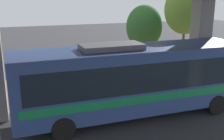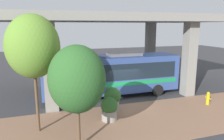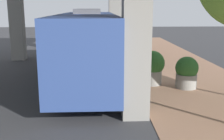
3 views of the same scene
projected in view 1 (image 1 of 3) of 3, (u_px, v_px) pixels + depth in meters
name	position (u px, v px, depth m)	size (l,w,h in m)	color
ground_plane	(106.00, 101.00, 15.83)	(80.00, 80.00, 0.00)	#38383A
sidewalk_strip	(92.00, 85.00, 18.56)	(6.00, 40.00, 0.02)	#936B51
bus	(134.00, 77.00, 13.44)	(2.81, 11.33, 3.65)	#334C8C
fire_hydrant	(0.00, 92.00, 15.72)	(0.52, 0.25, 1.01)	gold
planter_front	(128.00, 73.00, 18.52)	(1.06, 1.06, 1.51)	gray
planter_middle	(126.00, 79.00, 16.91)	(1.20, 1.20, 1.69)	gray
street_tree_near	(144.00, 27.00, 20.84)	(2.68, 2.68, 5.07)	brown
street_tree_far	(185.00, 9.00, 18.97)	(2.82, 2.82, 6.51)	brown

